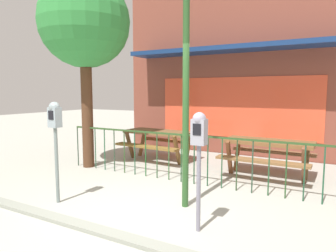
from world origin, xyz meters
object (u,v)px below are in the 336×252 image
Objects in this scene: picnic_table_right at (268,148)px; street_lamp at (186,44)px; parking_meter_near at (55,125)px; picnic_table_left at (158,137)px; street_tree at (85,24)px; parking_meter_far at (199,140)px.

picnic_table_right is 0.48× the size of street_lamp.
picnic_table_right is 3.12m from street_lamp.
parking_meter_near is at bearing -155.71° from street_lamp.
street_tree reaches higher than picnic_table_left.
parking_meter_near is 2.41m from parking_meter_far.
street_tree is at bearing 152.97° from parking_meter_far.
picnic_table_right is (2.82, -0.24, 0.00)m from picnic_table_left.
picnic_table_left is 0.50× the size of street_lamp.
picnic_table_right is 0.42× the size of street_tree.
street_tree is (-3.66, 1.86, 2.15)m from parking_meter_far.
picnic_table_left is 3.80m from street_lamp.
parking_meter_far is (-0.27, -3.05, 0.58)m from picnic_table_right.
picnic_table_left is at bearing 175.15° from picnic_table_right.
picnic_table_left is 1.15× the size of parking_meter_near.
street_tree is (-3.92, -1.19, 2.72)m from picnic_table_right.
parking_meter_far is (2.40, 0.16, -0.07)m from parking_meter_near.
street_lamp is (3.14, -1.18, -0.85)m from street_tree.
parking_meter_near is 2.40m from street_lamp.
parking_meter_near is at bearing -129.70° from picnic_table_right.
street_tree is at bearing 159.45° from street_lamp.
parking_meter_far is 0.41× the size of street_lamp.
parking_meter_near is at bearing -87.45° from picnic_table_left.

